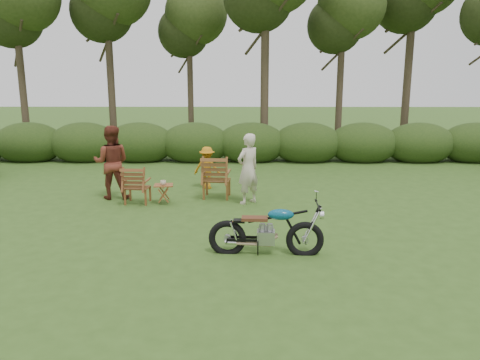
{
  "coord_description": "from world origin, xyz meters",
  "views": [
    {
      "loc": [
        -0.26,
        -7.63,
        2.97
      ],
      "look_at": [
        -0.34,
        1.72,
        0.9
      ],
      "focal_mm": 35.0,
      "sensor_mm": 36.0,
      "label": 1
    }
  ],
  "objects_px": {
    "adult_b": "(114,198)",
    "child": "(208,188)",
    "cup": "(163,183)",
    "lawn_chair_right": "(217,197)",
    "lawn_chair_left": "(138,203)",
    "motorcycle": "(266,254)",
    "adult_a": "(248,203)",
    "side_table": "(164,194)"
  },
  "relations": [
    {
      "from": "adult_a",
      "to": "adult_b",
      "type": "height_order",
      "value": "adult_b"
    },
    {
      "from": "side_table",
      "to": "child",
      "type": "height_order",
      "value": "child"
    },
    {
      "from": "lawn_chair_right",
      "to": "side_table",
      "type": "height_order",
      "value": "lawn_chair_right"
    },
    {
      "from": "lawn_chair_right",
      "to": "child",
      "type": "bearing_deg",
      "value": -67.75
    },
    {
      "from": "motorcycle",
      "to": "adult_a",
      "type": "relative_size",
      "value": 1.1
    },
    {
      "from": "cup",
      "to": "adult_b",
      "type": "relative_size",
      "value": 0.08
    },
    {
      "from": "lawn_chair_right",
      "to": "side_table",
      "type": "bearing_deg",
      "value": 30.5
    },
    {
      "from": "adult_b",
      "to": "motorcycle",
      "type": "bearing_deg",
      "value": 129.79
    },
    {
      "from": "adult_a",
      "to": "cup",
      "type": "bearing_deg",
      "value": -37.65
    },
    {
      "from": "adult_b",
      "to": "child",
      "type": "relative_size",
      "value": 1.59
    },
    {
      "from": "lawn_chair_right",
      "to": "motorcycle",
      "type": "bearing_deg",
      "value": 110.22
    },
    {
      "from": "lawn_chair_left",
      "to": "adult_b",
      "type": "height_order",
      "value": "adult_b"
    },
    {
      "from": "cup",
      "to": "child",
      "type": "height_order",
      "value": "cup"
    },
    {
      "from": "adult_a",
      "to": "adult_b",
      "type": "xyz_separation_m",
      "value": [
        -3.36,
        0.46,
        0.0
      ]
    },
    {
      "from": "motorcycle",
      "to": "adult_a",
      "type": "distance_m",
      "value": 3.29
    },
    {
      "from": "lawn_chair_left",
      "to": "adult_a",
      "type": "height_order",
      "value": "adult_a"
    },
    {
      "from": "motorcycle",
      "to": "side_table",
      "type": "distance_m",
      "value": 3.95
    },
    {
      "from": "lawn_chair_right",
      "to": "adult_b",
      "type": "height_order",
      "value": "adult_b"
    },
    {
      "from": "motorcycle",
      "to": "child",
      "type": "xyz_separation_m",
      "value": [
        -1.37,
        4.79,
        0.0
      ]
    },
    {
      "from": "lawn_chair_left",
      "to": "adult_b",
      "type": "bearing_deg",
      "value": -29.52
    },
    {
      "from": "cup",
      "to": "child",
      "type": "bearing_deg",
      "value": 60.27
    },
    {
      "from": "lawn_chair_left",
      "to": "lawn_chair_right",
      "type": "bearing_deg",
      "value": -160.54
    },
    {
      "from": "motorcycle",
      "to": "side_table",
      "type": "bearing_deg",
      "value": 128.24
    },
    {
      "from": "motorcycle",
      "to": "adult_a",
      "type": "height_order",
      "value": "adult_a"
    },
    {
      "from": "motorcycle",
      "to": "adult_b",
      "type": "relative_size",
      "value": 1.02
    },
    {
      "from": "adult_a",
      "to": "motorcycle",
      "type": "bearing_deg",
      "value": 54.58
    },
    {
      "from": "adult_a",
      "to": "lawn_chair_right",
      "type": "bearing_deg",
      "value": -74.74
    },
    {
      "from": "cup",
      "to": "lawn_chair_right",
      "type": "bearing_deg",
      "value": 26.96
    },
    {
      "from": "lawn_chair_left",
      "to": "adult_b",
      "type": "xyz_separation_m",
      "value": [
        -0.72,
        0.46,
        0.0
      ]
    },
    {
      "from": "lawn_chair_left",
      "to": "adult_a",
      "type": "xyz_separation_m",
      "value": [
        2.64,
        0.01,
        0.0
      ]
    },
    {
      "from": "motorcycle",
      "to": "child",
      "type": "bearing_deg",
      "value": 108.75
    },
    {
      "from": "lawn_chair_left",
      "to": "child",
      "type": "relative_size",
      "value": 0.8
    },
    {
      "from": "cup",
      "to": "adult_a",
      "type": "distance_m",
      "value": 2.08
    },
    {
      "from": "side_table",
      "to": "adult_a",
      "type": "bearing_deg",
      "value": 1.75
    },
    {
      "from": "lawn_chair_right",
      "to": "adult_a",
      "type": "xyz_separation_m",
      "value": [
        0.78,
        -0.53,
        0.0
      ]
    },
    {
      "from": "cup",
      "to": "adult_b",
      "type": "xyz_separation_m",
      "value": [
        -1.35,
        0.55,
        -0.52
      ]
    },
    {
      "from": "motorcycle",
      "to": "adult_b",
      "type": "height_order",
      "value": "adult_b"
    },
    {
      "from": "lawn_chair_left",
      "to": "cup",
      "type": "distance_m",
      "value": 0.83
    },
    {
      "from": "lawn_chair_right",
      "to": "side_table",
      "type": "relative_size",
      "value": 2.29
    },
    {
      "from": "motorcycle",
      "to": "child",
      "type": "height_order",
      "value": "child"
    },
    {
      "from": "lawn_chair_right",
      "to": "cup",
      "type": "height_order",
      "value": "cup"
    },
    {
      "from": "lawn_chair_right",
      "to": "child",
      "type": "distance_m",
      "value": 1.03
    }
  ]
}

